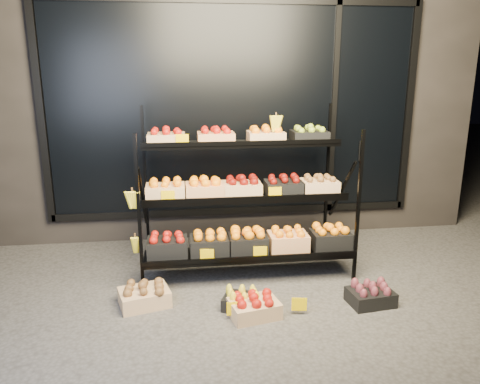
{
  "coord_description": "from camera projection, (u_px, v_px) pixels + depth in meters",
  "views": [
    {
      "loc": [
        -0.65,
        -3.89,
        2.06
      ],
      "look_at": [
        -0.06,
        0.55,
        0.85
      ],
      "focal_mm": 35.0,
      "sensor_mm": 36.0,
      "label": 1
    }
  ],
  "objects": [
    {
      "name": "tag_floor_b",
      "position": [
        299.0,
        308.0,
        3.98
      ],
      "size": [
        0.13,
        0.01,
        0.12
      ],
      "primitive_type": "cube",
      "color": "#ECBD00",
      "rests_on": "ground"
    },
    {
      "name": "floor_crate_right",
      "position": [
        371.0,
        294.0,
        4.16
      ],
      "size": [
        0.41,
        0.33,
        0.2
      ],
      "rotation": [
        0.0,
        0.0,
        0.12
      ],
      "color": "black",
      "rests_on": "ground"
    },
    {
      "name": "tag_floor_a",
      "position": [
        234.0,
        313.0,
        3.91
      ],
      "size": [
        0.13,
        0.01,
        0.12
      ],
      "primitive_type": "cube",
      "color": "#ECBD00",
      "rests_on": "ground"
    },
    {
      "name": "ground",
      "position": [
        255.0,
        295.0,
        4.34
      ],
      "size": [
        24.0,
        24.0,
        0.0
      ],
      "primitive_type": "plane",
      "color": "#514F4C",
      "rests_on": "ground"
    },
    {
      "name": "building",
      "position": [
        225.0,
        89.0,
        6.36
      ],
      "size": [
        6.0,
        2.08,
        3.5
      ],
      "color": "#2D2826",
      "rests_on": "ground"
    },
    {
      "name": "display_rack",
      "position": [
        244.0,
        197.0,
        4.71
      ],
      "size": [
        2.18,
        1.02,
        1.69
      ],
      "color": "black",
      "rests_on": "ground"
    },
    {
      "name": "floor_crate_left",
      "position": [
        144.0,
        295.0,
        4.14
      ],
      "size": [
        0.49,
        0.41,
        0.21
      ],
      "rotation": [
        0.0,
        0.0,
        0.27
      ],
      "color": "#DBB07E",
      "rests_on": "ground"
    },
    {
      "name": "floor_crate_midleft",
      "position": [
        243.0,
        300.0,
        4.09
      ],
      "size": [
        0.4,
        0.35,
        0.18
      ],
      "rotation": [
        0.0,
        0.0,
        -0.38
      ],
      "color": "black",
      "rests_on": "ground"
    },
    {
      "name": "floor_crate_midright",
      "position": [
        254.0,
        306.0,
        3.96
      ],
      "size": [
        0.46,
        0.38,
        0.2
      ],
      "rotation": [
        0.0,
        0.0,
        0.21
      ],
      "color": "#DBB07E",
      "rests_on": "ground"
    }
  ]
}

